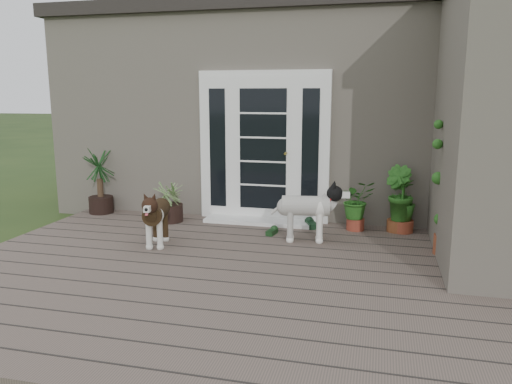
# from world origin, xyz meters

# --- Properties ---
(deck) EXTENTS (6.20, 4.60, 0.12)m
(deck) POSITION_xyz_m (0.00, 0.40, 0.06)
(deck) COLOR #6B5B4C
(deck) RESTS_ON ground
(house_main) EXTENTS (7.40, 4.00, 3.10)m
(house_main) POSITION_xyz_m (0.00, 4.65, 1.55)
(house_main) COLOR #665E54
(house_main) RESTS_ON ground
(roof_main) EXTENTS (7.60, 4.20, 0.20)m
(roof_main) POSITION_xyz_m (0.00, 4.65, 3.20)
(roof_main) COLOR #2D2826
(roof_main) RESTS_ON house_main
(door_unit) EXTENTS (1.90, 0.14, 2.15)m
(door_unit) POSITION_xyz_m (-0.20, 2.60, 1.19)
(door_unit) COLOR white
(door_unit) RESTS_ON deck
(door_step) EXTENTS (1.60, 0.40, 0.05)m
(door_step) POSITION_xyz_m (-0.20, 2.40, 0.14)
(door_step) COLOR white
(door_step) RESTS_ON deck
(brindle_dog) EXTENTS (0.47, 0.79, 0.61)m
(brindle_dog) POSITION_xyz_m (-1.17, 1.04, 0.43)
(brindle_dog) COLOR #392714
(brindle_dog) RESTS_ON deck
(white_dog) EXTENTS (0.84, 0.45, 0.66)m
(white_dog) POSITION_xyz_m (0.56, 1.65, 0.45)
(white_dog) COLOR white
(white_dog) RESTS_ON deck
(spider_plant) EXTENTS (0.84, 0.84, 0.68)m
(spider_plant) POSITION_xyz_m (-1.49, 2.16, 0.46)
(spider_plant) COLOR #80955C
(spider_plant) RESTS_ON deck
(yucca) EXTENTS (0.81, 0.81, 1.02)m
(yucca) POSITION_xyz_m (-2.75, 2.40, 0.63)
(yucca) COLOR black
(yucca) RESTS_ON deck
(herb_a) EXTENTS (0.64, 0.64, 0.61)m
(herb_a) POSITION_xyz_m (1.15, 2.34, 0.43)
(herb_a) COLOR #275618
(herb_a) RESTS_ON deck
(herb_b) EXTENTS (0.63, 0.63, 0.67)m
(herb_b) POSITION_xyz_m (1.70, 2.40, 0.45)
(herb_b) COLOR #1B5418
(herb_b) RESTS_ON deck
(herb_c) EXTENTS (0.52, 0.52, 0.58)m
(herb_c) POSITION_xyz_m (1.76, 2.40, 0.41)
(herb_c) COLOR #1A5B1F
(herb_c) RESTS_ON deck
(sapling) EXTENTS (0.62, 0.62, 1.61)m
(sapling) POSITION_xyz_m (2.23, 1.53, 0.93)
(sapling) COLOR #1F5217
(sapling) RESTS_ON deck
(clog_left) EXTENTS (0.27, 0.37, 0.10)m
(clog_left) POSITION_xyz_m (0.54, 2.33, 0.17)
(clog_left) COLOR black
(clog_left) RESTS_ON deck
(clog_right) EXTENTS (0.17, 0.29, 0.08)m
(clog_right) POSITION_xyz_m (0.09, 1.86, 0.16)
(clog_right) COLOR #143315
(clog_right) RESTS_ON deck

